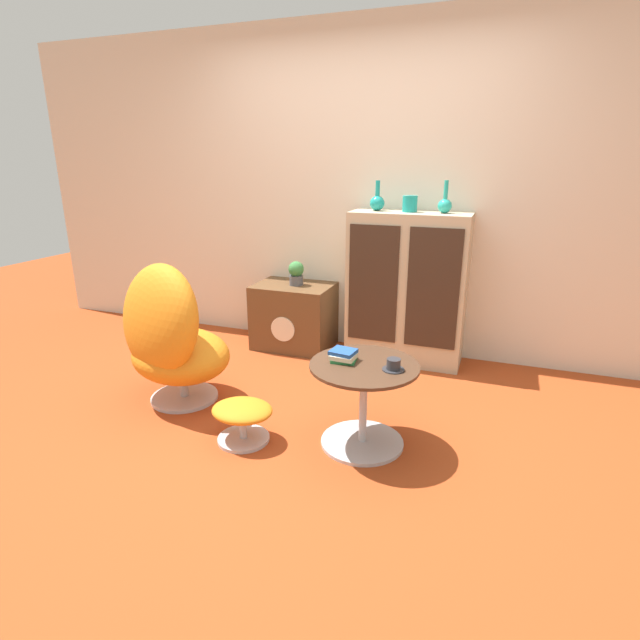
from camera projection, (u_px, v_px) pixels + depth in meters
name	position (u px, v px, depth m)	size (l,w,h in m)	color
ground_plane	(287.00, 429.00, 3.04)	(12.00, 12.00, 0.00)	#9E3D19
wall_back	(363.00, 193.00, 4.05)	(6.40, 0.06, 2.60)	beige
sideboard	(407.00, 289.00, 3.92)	(0.91, 0.39, 1.19)	tan
tv_console	(294.00, 316.00, 4.30)	(0.65, 0.48, 0.55)	brown
egg_chair	(170.00, 339.00, 3.24)	(0.89, 0.86, 0.98)	#B7B7BC
ottoman	(242.00, 415.00, 2.87)	(0.36, 0.31, 0.24)	#B7B7BC
coffee_table	(363.00, 398.00, 2.80)	(0.61, 0.61, 0.50)	#B7B7BC
vase_leftmost	(377.00, 202.00, 3.81)	(0.11, 0.11, 0.23)	teal
vase_inner_left	(410.00, 204.00, 3.73)	(0.11, 0.11, 0.12)	teal
vase_inner_right	(445.00, 204.00, 3.64)	(0.10, 0.10, 0.23)	teal
potted_plant	(296.00, 273.00, 4.17)	(0.13, 0.13, 0.20)	#4C4C51
teacup	(393.00, 365.00, 2.65)	(0.12, 0.12, 0.06)	#2D2D33
book_stack	(344.00, 356.00, 2.77)	(0.15, 0.14, 0.06)	#237038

